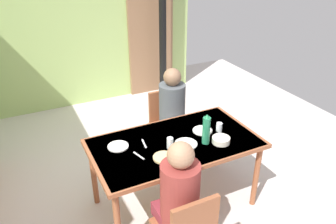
{
  "coord_description": "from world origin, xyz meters",
  "views": [
    {
      "loc": [
        -0.9,
        -2.54,
        2.48
      ],
      "look_at": [
        0.36,
        -0.02,
        1.01
      ],
      "focal_mm": 35.81,
      "sensor_mm": 36.0,
      "label": 1
    }
  ],
  "objects_px": {
    "chair_far_diner": "(167,122)",
    "person_far_diner": "(173,105)",
    "person_near_diner": "(179,191)",
    "serving_bowl_center": "(221,140)",
    "water_bottle_green_near": "(206,130)",
    "dining_table": "(175,148)"
  },
  "relations": [
    {
      "from": "dining_table",
      "to": "serving_bowl_center",
      "type": "relative_size",
      "value": 9.36
    },
    {
      "from": "serving_bowl_center",
      "to": "chair_far_diner",
      "type": "bearing_deg",
      "value": 94.04
    },
    {
      "from": "chair_far_diner",
      "to": "person_near_diner",
      "type": "distance_m",
      "value": 1.61
    },
    {
      "from": "person_far_diner",
      "to": "serving_bowl_center",
      "type": "bearing_deg",
      "value": 94.67
    },
    {
      "from": "chair_far_diner",
      "to": "person_far_diner",
      "type": "height_order",
      "value": "person_far_diner"
    },
    {
      "from": "person_near_diner",
      "to": "serving_bowl_center",
      "type": "xyz_separation_m",
      "value": [
        0.69,
        0.46,
        0.0
      ]
    },
    {
      "from": "person_far_diner",
      "to": "serving_bowl_center",
      "type": "xyz_separation_m",
      "value": [
        0.07,
        -0.86,
        0.0
      ]
    },
    {
      "from": "chair_far_diner",
      "to": "water_bottle_green_near",
      "type": "xyz_separation_m",
      "value": [
        -0.06,
        -0.94,
        0.4
      ]
    },
    {
      "from": "chair_far_diner",
      "to": "person_near_diner",
      "type": "relative_size",
      "value": 1.13
    },
    {
      "from": "person_far_diner",
      "to": "water_bottle_green_near",
      "type": "xyz_separation_m",
      "value": [
        -0.06,
        -0.8,
        0.12
      ]
    },
    {
      "from": "water_bottle_green_near",
      "to": "chair_far_diner",
      "type": "bearing_deg",
      "value": 86.26
    },
    {
      "from": "person_near_diner",
      "to": "person_far_diner",
      "type": "distance_m",
      "value": 1.46
    },
    {
      "from": "person_far_diner",
      "to": "dining_table",
      "type": "bearing_deg",
      "value": 64.66
    },
    {
      "from": "person_near_diner",
      "to": "serving_bowl_center",
      "type": "relative_size",
      "value": 4.53
    },
    {
      "from": "chair_far_diner",
      "to": "serving_bowl_center",
      "type": "xyz_separation_m",
      "value": [
        0.07,
        -1.0,
        0.29
      ]
    },
    {
      "from": "person_near_diner",
      "to": "water_bottle_green_near",
      "type": "xyz_separation_m",
      "value": [
        0.56,
        0.52,
        0.12
      ]
    },
    {
      "from": "dining_table",
      "to": "person_near_diner",
      "type": "height_order",
      "value": "person_near_diner"
    },
    {
      "from": "person_far_diner",
      "to": "serving_bowl_center",
      "type": "height_order",
      "value": "person_far_diner"
    },
    {
      "from": "chair_far_diner",
      "to": "person_far_diner",
      "type": "relative_size",
      "value": 1.13
    },
    {
      "from": "dining_table",
      "to": "person_near_diner",
      "type": "xyz_separation_m",
      "value": [
        -0.31,
        -0.66,
        0.1
      ]
    },
    {
      "from": "dining_table",
      "to": "person_near_diner",
      "type": "bearing_deg",
      "value": -115.05
    },
    {
      "from": "person_near_diner",
      "to": "water_bottle_green_near",
      "type": "relative_size",
      "value": 2.53
    }
  ]
}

